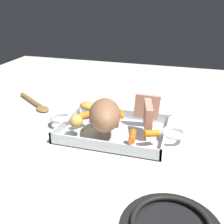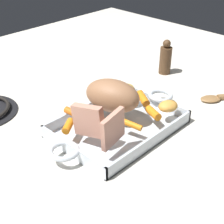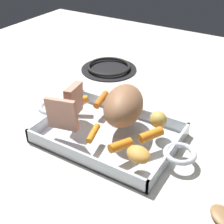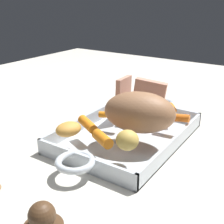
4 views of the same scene
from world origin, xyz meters
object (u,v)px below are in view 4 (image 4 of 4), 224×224
object	(u,v)px
roast_slice_outer	(124,93)
pork_roast	(139,112)
roasting_dish	(127,134)
potato_golden_large	(127,140)
baby_carrot_northeast	(88,124)
baby_carrot_southeast	(102,139)
baby_carrot_long	(110,115)
roast_slice_thick	(148,96)
potato_golden_small	(69,129)
baby_carrot_center_right	(175,117)
baby_carrot_northwest	(171,108)

from	to	relation	value
roast_slice_outer	pork_roast	bearing A→B (deg)	-135.55
pork_roast	roasting_dish	bearing A→B (deg)	65.79
potato_golden_large	baby_carrot_northeast	bearing A→B (deg)	74.50
potato_golden_large	baby_carrot_southeast	bearing A→B (deg)	97.30
baby_carrot_long	roast_slice_thick	bearing A→B (deg)	-28.25
roast_slice_thick	roast_slice_outer	distance (m)	0.07
potato_golden_small	potato_golden_large	world-z (taller)	potato_golden_large
roasting_dish	baby_carrot_center_right	world-z (taller)	baby_carrot_center_right
roasting_dish	roast_slice_outer	distance (m)	0.13
roast_slice_outer	potato_golden_small	distance (m)	0.22
roasting_dish	baby_carrot_center_right	distance (m)	0.12
roast_slice_thick	roast_slice_outer	world-z (taller)	roast_slice_thick
roasting_dish	baby_carrot_southeast	size ratio (longest dim) A/B	7.64
roast_slice_thick	baby_carrot_center_right	bearing A→B (deg)	-107.84
baby_carrot_northwest	baby_carrot_center_right	bearing A→B (deg)	-147.95
potato_golden_small	roast_slice_outer	bearing A→B (deg)	-1.90
roasting_dish	roast_slice_outer	bearing A→B (deg)	36.30
baby_carrot_center_right	baby_carrot_northeast	bearing A→B (deg)	135.07
roasting_dish	potato_golden_small	xyz separation A→B (m)	(-0.12, 0.08, 0.04)
pork_roast	roast_slice_outer	distance (m)	0.16
baby_carrot_northeast	potato_golden_small	bearing A→B (deg)	167.48
roast_slice_outer	baby_carrot_southeast	world-z (taller)	roast_slice_outer
pork_roast	potato_golden_large	bearing A→B (deg)	-166.05
pork_roast	baby_carrot_northwest	size ratio (longest dim) A/B	3.49
baby_carrot_long	potato_golden_small	world-z (taller)	potato_golden_small
roast_slice_thick	baby_carrot_northwest	world-z (taller)	roast_slice_thick
baby_carrot_center_right	potato_golden_large	xyz separation A→B (m)	(-0.19, 0.02, 0.01)
roasting_dish	baby_carrot_long	xyz separation A→B (m)	(0.01, 0.06, 0.03)
baby_carrot_southeast	baby_carrot_center_right	size ratio (longest dim) A/B	0.89
roast_slice_thick	potato_golden_small	distance (m)	0.24
roasting_dish	baby_carrot_northwest	world-z (taller)	baby_carrot_northwest
baby_carrot_long	potato_golden_large	size ratio (longest dim) A/B	1.28
baby_carrot_center_right	roast_slice_outer	bearing A→B (deg)	85.29
pork_roast	baby_carrot_northwest	bearing A→B (deg)	-5.34
roast_slice_thick	potato_golden_large	size ratio (longest dim) A/B	1.78
baby_carrot_northwest	potato_golden_small	bearing A→B (deg)	152.82
roasting_dish	baby_carrot_northwest	size ratio (longest dim) A/B	10.09
potato_golden_small	roasting_dish	bearing A→B (deg)	-31.56
roasting_dish	baby_carrot_center_right	size ratio (longest dim) A/B	6.76
baby_carrot_southeast	baby_carrot_center_right	distance (m)	0.21
pork_roast	roast_slice_thick	world-z (taller)	pork_roast
baby_carrot_center_right	baby_carrot_northeast	size ratio (longest dim) A/B	1.18
baby_carrot_southeast	baby_carrot_long	size ratio (longest dim) A/B	1.03
baby_carrot_long	baby_carrot_northwest	xyz separation A→B (m)	(0.12, -0.11, 0.00)
roast_slice_outer	baby_carrot_northwest	size ratio (longest dim) A/B	1.81
pork_roast	roast_slice_outer	xyz separation A→B (m)	(0.11, 0.11, -0.00)
roast_slice_outer	potato_golden_large	world-z (taller)	roast_slice_outer
baby_carrot_northwest	baby_carrot_southeast	bearing A→B (deg)	169.04
roasting_dish	potato_golden_large	size ratio (longest dim) A/B	10.03
baby_carrot_center_right	potato_golden_small	xyz separation A→B (m)	(-0.20, 0.16, 0.01)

